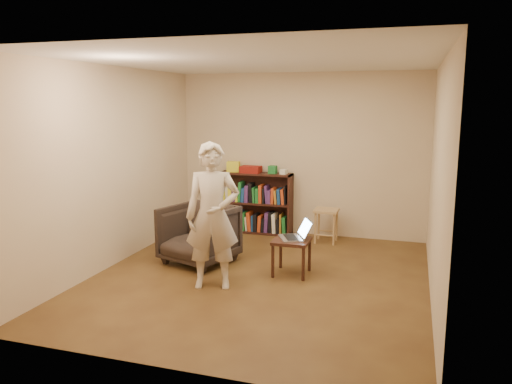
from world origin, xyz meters
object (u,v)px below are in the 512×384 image
(stool, at_px, (326,216))
(armchair, at_px, (199,234))
(laptop, at_px, (296,234))
(person, at_px, (213,216))
(side_table, at_px, (292,245))
(bookshelf, at_px, (256,206))

(stool, xyz_separation_m, armchair, (-1.47, -1.50, -0.03))
(armchair, height_order, laptop, armchair)
(person, bearing_deg, side_table, 25.17)
(stool, height_order, armchair, armchair)
(bookshelf, relative_size, person, 0.71)
(stool, xyz_separation_m, laptop, (-0.13, -1.52, 0.09))
(bookshelf, xyz_separation_m, person, (0.27, -2.53, 0.41))
(laptop, distance_m, person, 1.16)
(stool, distance_m, armchair, 2.10)
(armchair, relative_size, laptop, 1.75)
(side_table, bearing_deg, laptop, 52.76)
(side_table, relative_size, person, 0.27)
(armchair, height_order, person, person)
(bookshelf, relative_size, laptop, 2.44)
(bookshelf, relative_size, stool, 2.31)
(bookshelf, height_order, person, person)
(armchair, distance_m, person, 1.04)
(stool, bearing_deg, person, -112.44)
(stool, distance_m, person, 2.50)
(side_table, distance_m, laptop, 0.15)
(stool, bearing_deg, armchair, -134.30)
(stool, relative_size, side_table, 1.15)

